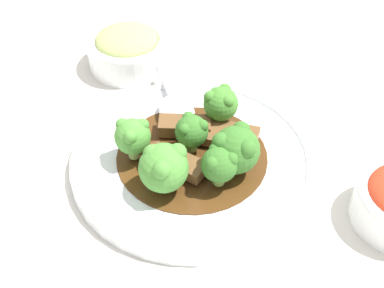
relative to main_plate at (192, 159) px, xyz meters
name	(u,v)px	position (x,y,z in m)	size (l,w,h in m)	color
ground_plane	(192,165)	(0.00, 0.00, -0.01)	(4.00, 4.00, 0.00)	silver
main_plate	(192,159)	(0.00, 0.00, 0.00)	(0.29, 0.29, 0.02)	white
beef_strip_0	(228,136)	(-0.05, 0.02, 0.01)	(0.07, 0.08, 0.01)	brown
beef_strip_1	(155,161)	(0.04, -0.02, 0.01)	(0.05, 0.06, 0.01)	brown
beef_strip_2	(185,126)	(-0.02, -0.03, 0.02)	(0.06, 0.07, 0.02)	brown
beef_strip_3	(183,165)	(0.03, 0.01, 0.02)	(0.04, 0.06, 0.01)	brown
broccoli_floret_0	(219,164)	(0.01, 0.05, 0.04)	(0.04, 0.04, 0.05)	#7FA84C
broccoli_floret_1	(164,167)	(0.06, 0.01, 0.04)	(0.05, 0.05, 0.06)	#7FA84C
broccoli_floret_2	(221,103)	(-0.07, -0.01, 0.04)	(0.04, 0.04, 0.05)	#7FA84C
broccoli_floret_3	(192,131)	(-0.01, -0.01, 0.04)	(0.04, 0.04, 0.05)	#8EB756
broccoli_floret_4	(133,136)	(0.05, -0.05, 0.04)	(0.04, 0.04, 0.05)	#8EB756
broccoli_floret_5	(236,149)	(-0.01, 0.05, 0.04)	(0.05, 0.05, 0.06)	#8EB756
serving_spoon	(173,103)	(-0.05, -0.07, 0.02)	(0.13, 0.19, 0.01)	silver
side_bowl_appetizer	(128,48)	(-0.09, -0.20, 0.02)	(0.11, 0.11, 0.06)	white
sauce_dish	(21,272)	(0.22, -0.02, 0.00)	(0.07, 0.07, 0.01)	white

